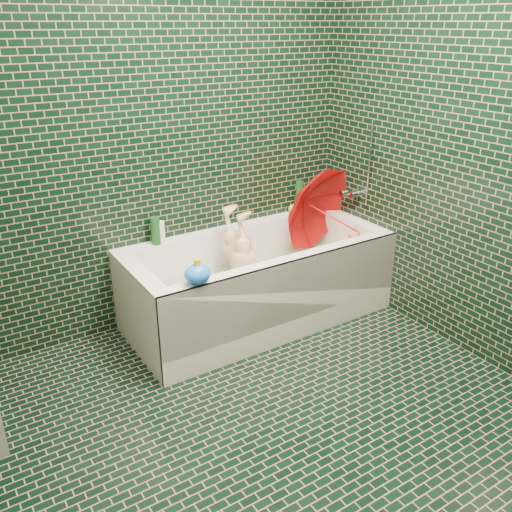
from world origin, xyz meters
TOP-DOWN VIEW (x-y plane):
  - floor at (0.00, 0.00)m, footprint 2.80×2.80m
  - wall_back at (0.00, 1.40)m, footprint 2.80×0.00m
  - wall_right at (1.30, 0.00)m, footprint 0.00×2.80m
  - bathtub at (0.45, 1.01)m, footprint 1.70×0.75m
  - bath_mat at (0.45, 1.02)m, footprint 1.35×0.47m
  - water at (0.45, 1.02)m, footprint 1.48×0.53m
  - faucet at (1.26, 1.02)m, footprint 0.18×0.19m
  - child at (0.38, 1.07)m, footprint 0.95×0.38m
  - umbrella at (1.04, 1.03)m, footprint 0.91×0.81m
  - soap_bottle_a at (1.25, 1.33)m, footprint 0.12×0.12m
  - soap_bottle_b at (1.23, 1.31)m, footprint 0.11×0.11m
  - soap_bottle_c at (1.15, 1.37)m, footprint 0.15×0.15m
  - bottle_right_tall at (1.01, 1.35)m, footprint 0.07×0.07m
  - bottle_right_pump at (1.23, 1.34)m, footprint 0.06×0.06m
  - bottle_left_tall at (-0.11, 1.33)m, footprint 0.07×0.07m
  - bottle_left_short at (-0.08, 1.34)m, footprint 0.07×0.07m
  - rubber_duck at (0.97, 1.34)m, footprint 0.11×0.08m
  - bath_toy at (-0.15, 0.68)m, footprint 0.18×0.16m

SIDE VIEW (x-z plane):
  - floor at x=0.00m, z-range 0.00..0.00m
  - bath_mat at x=0.45m, z-range 0.15..0.16m
  - bathtub at x=0.45m, z-range -0.06..0.49m
  - water at x=0.45m, z-range 0.30..0.30m
  - child at x=0.38m, z-range 0.14..0.48m
  - soap_bottle_a at x=1.25m, z-range 0.41..0.69m
  - soap_bottle_b at x=1.23m, z-range 0.45..0.65m
  - soap_bottle_c at x=1.15m, z-range 0.47..0.63m
  - rubber_duck at x=0.97m, z-range 0.55..0.64m
  - umbrella at x=1.04m, z-range 0.16..1.05m
  - bath_toy at x=-0.15m, z-range 0.54..0.68m
  - bottle_left_short at x=-0.08m, z-range 0.55..0.69m
  - bottle_right_pump at x=1.23m, z-range 0.55..0.73m
  - bottle_left_tall at x=-0.11m, z-range 0.55..0.73m
  - bottle_right_tall at x=1.01m, z-range 0.55..0.78m
  - faucet at x=1.26m, z-range 0.50..1.05m
  - wall_back at x=0.00m, z-range -0.15..2.65m
  - wall_right at x=1.30m, z-range -0.15..2.65m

